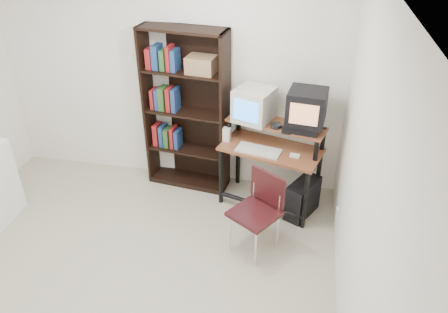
% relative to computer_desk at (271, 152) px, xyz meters
% --- Properties ---
extents(floor, '(4.00, 4.00, 0.01)m').
position_rel_computer_desk_xyz_m(floor, '(-1.25, -1.60, -0.68)').
color(floor, beige).
rests_on(floor, ground).
extents(back_wall, '(4.00, 0.01, 2.60)m').
position_rel_computer_desk_xyz_m(back_wall, '(-1.25, 0.40, 0.63)').
color(back_wall, white).
rests_on(back_wall, floor).
extents(right_wall, '(0.01, 4.00, 2.60)m').
position_rel_computer_desk_xyz_m(right_wall, '(0.75, -1.60, 0.63)').
color(right_wall, white).
rests_on(right_wall, floor).
extents(computer_desk, '(1.17, 0.80, 0.98)m').
position_rel_computer_desk_xyz_m(computer_desk, '(0.00, 0.00, 0.00)').
color(computer_desk, brown).
rests_on(computer_desk, floor).
extents(crt_monitor, '(0.48, 0.48, 0.36)m').
position_rel_computer_desk_xyz_m(crt_monitor, '(-0.23, 0.15, 0.48)').
color(crt_monitor, beige).
rests_on(crt_monitor, computer_desk).
extents(vcr, '(0.40, 0.31, 0.08)m').
position_rel_computer_desk_xyz_m(vcr, '(0.29, -0.01, 0.34)').
color(vcr, black).
rests_on(vcr, computer_desk).
extents(crt_tv, '(0.42, 0.41, 0.35)m').
position_rel_computer_desk_xyz_m(crt_tv, '(0.33, 0.02, 0.56)').
color(crt_tv, black).
rests_on(crt_tv, vcr).
extents(cd_spindle, '(0.15, 0.15, 0.05)m').
position_rel_computer_desk_xyz_m(cd_spindle, '(0.03, -0.00, 0.32)').
color(cd_spindle, '#26262B').
rests_on(cd_spindle, computer_desk).
extents(keyboard, '(0.50, 0.31, 0.03)m').
position_rel_computer_desk_xyz_m(keyboard, '(-0.13, -0.11, 0.07)').
color(keyboard, beige).
rests_on(keyboard, computer_desk).
extents(mousepad, '(0.24, 0.20, 0.01)m').
position_rel_computer_desk_xyz_m(mousepad, '(0.26, -0.16, 0.05)').
color(mousepad, black).
rests_on(mousepad, computer_desk).
extents(mouse, '(0.11, 0.07, 0.03)m').
position_rel_computer_desk_xyz_m(mouse, '(0.26, -0.15, 0.07)').
color(mouse, white).
rests_on(mouse, mousepad).
extents(desk_speaker, '(0.09, 0.08, 0.17)m').
position_rel_computer_desk_xyz_m(desk_speaker, '(-0.50, 0.05, 0.13)').
color(desk_speaker, beige).
rests_on(desk_speaker, computer_desk).
extents(pc_tower, '(0.39, 0.49, 0.42)m').
position_rel_computer_desk_xyz_m(pc_tower, '(0.38, -0.14, -0.46)').
color(pc_tower, black).
rests_on(pc_tower, floor).
extents(school_chair, '(0.57, 0.57, 0.82)m').
position_rel_computer_desk_xyz_m(school_chair, '(-0.03, -0.74, -0.17)').
color(school_chair, black).
rests_on(school_chair, floor).
extents(bookshelf, '(0.99, 0.43, 1.91)m').
position_rel_computer_desk_xyz_m(bookshelf, '(-1.01, 0.26, 0.30)').
color(bookshelf, black).
rests_on(bookshelf, floor).
extents(wall_outlet, '(0.02, 0.08, 0.12)m').
position_rel_computer_desk_xyz_m(wall_outlet, '(0.73, -0.45, -0.37)').
color(wall_outlet, beige).
rests_on(wall_outlet, right_wall).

